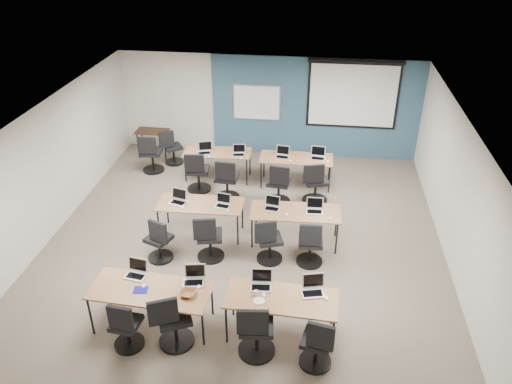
# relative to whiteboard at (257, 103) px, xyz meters

# --- Properties ---
(floor) EXTENTS (8.00, 9.00, 0.02)m
(floor) POSITION_rel_whiteboard_xyz_m (0.30, -4.43, -1.45)
(floor) COLOR #6B6354
(floor) RESTS_ON ground
(ceiling) EXTENTS (8.00, 9.00, 0.02)m
(ceiling) POSITION_rel_whiteboard_xyz_m (0.30, -4.43, 1.25)
(ceiling) COLOR white
(ceiling) RESTS_ON ground
(wall_back) EXTENTS (8.00, 0.04, 2.70)m
(wall_back) POSITION_rel_whiteboard_xyz_m (0.30, 0.07, -0.10)
(wall_back) COLOR beige
(wall_back) RESTS_ON ground
(wall_front) EXTENTS (8.00, 0.04, 2.70)m
(wall_front) POSITION_rel_whiteboard_xyz_m (0.30, -8.93, -0.10)
(wall_front) COLOR beige
(wall_front) RESTS_ON ground
(wall_left) EXTENTS (0.04, 9.00, 2.70)m
(wall_left) POSITION_rel_whiteboard_xyz_m (-3.70, -4.43, -0.10)
(wall_left) COLOR beige
(wall_left) RESTS_ON ground
(wall_right) EXTENTS (0.04, 9.00, 2.70)m
(wall_right) POSITION_rel_whiteboard_xyz_m (4.30, -4.43, -0.10)
(wall_right) COLOR beige
(wall_right) RESTS_ON ground
(blue_accent_panel) EXTENTS (5.50, 0.04, 2.70)m
(blue_accent_panel) POSITION_rel_whiteboard_xyz_m (1.55, 0.04, -0.10)
(blue_accent_panel) COLOR #3D5977
(blue_accent_panel) RESTS_ON wall_back
(whiteboard) EXTENTS (1.28, 0.03, 0.98)m
(whiteboard) POSITION_rel_whiteboard_xyz_m (0.00, 0.00, 0.00)
(whiteboard) COLOR #ABB2BE
(whiteboard) RESTS_ON wall_back
(projector_screen) EXTENTS (2.40, 0.10, 1.82)m
(projector_screen) POSITION_rel_whiteboard_xyz_m (2.50, -0.02, 0.44)
(projector_screen) COLOR black
(projector_screen) RESTS_ON wall_back
(training_table_front_left) EXTENTS (1.93, 0.80, 0.73)m
(training_table_front_left) POSITION_rel_whiteboard_xyz_m (-0.82, -6.79, -0.76)
(training_table_front_left) COLOR brown
(training_table_front_left) RESTS_ON floor
(training_table_front_right) EXTENTS (1.76, 0.73, 0.73)m
(training_table_front_right) POSITION_rel_whiteboard_xyz_m (1.25, -6.72, -0.77)
(training_table_front_right) COLOR #966327
(training_table_front_right) RESTS_ON floor
(training_table_mid_left) EXTENTS (1.76, 0.73, 0.73)m
(training_table_mid_left) POSITION_rel_whiteboard_xyz_m (-0.63, -4.12, -0.77)
(training_table_mid_left) COLOR brown
(training_table_mid_left) RESTS_ON floor
(training_table_mid_right) EXTENTS (1.79, 0.75, 0.73)m
(training_table_mid_right) POSITION_rel_whiteboard_xyz_m (1.32, -4.16, -0.77)
(training_table_mid_right) COLOR #AA7A4B
(training_table_mid_right) RESTS_ON floor
(training_table_back_left) EXTENTS (1.66, 0.69, 0.73)m
(training_table_back_left) POSITION_rel_whiteboard_xyz_m (-0.76, -1.65, -0.77)
(training_table_back_left) COLOR #A25C2D
(training_table_back_left) RESTS_ON floor
(training_table_back_right) EXTENTS (1.75, 0.73, 0.73)m
(training_table_back_right) POSITION_rel_whiteboard_xyz_m (1.19, -1.74, -0.77)
(training_table_back_right) COLOR #9D5A33
(training_table_back_right) RESTS_ON floor
(laptop_0) EXTENTS (0.34, 0.29, 0.26)m
(laptop_0) POSITION_rel_whiteboard_xyz_m (-1.15, -6.46, -0.66)
(laptop_0) COLOR #AAAAAA
(laptop_0) RESTS_ON training_table_front_left
(mouse_0) EXTENTS (0.08, 0.11, 0.03)m
(mouse_0) POSITION_rel_whiteboard_xyz_m (-0.94, -6.74, -0.71)
(mouse_0) COLOR white
(mouse_0) RESTS_ON training_table_front_left
(task_chair_0) EXTENTS (0.47, 0.47, 0.96)m
(task_chair_0) POSITION_rel_whiteboard_xyz_m (-1.07, -7.34, -1.06)
(task_chair_0) COLOR black
(task_chair_0) RESTS_ON floor
(laptop_1) EXTENTS (0.34, 0.29, 0.26)m
(laptop_1) POSITION_rel_whiteboard_xyz_m (-0.17, -6.50, -0.66)
(laptop_1) COLOR silver
(laptop_1) RESTS_ON training_table_front_left
(mouse_1) EXTENTS (0.09, 0.12, 0.04)m
(mouse_1) POSITION_rel_whiteboard_xyz_m (-0.07, -6.65, -0.71)
(mouse_1) COLOR white
(mouse_1) RESTS_ON training_table_front_left
(task_chair_1) EXTENTS (0.60, 0.56, 1.03)m
(task_chair_1) POSITION_rel_whiteboard_xyz_m (-0.37, -7.19, -1.02)
(task_chair_1) COLOR black
(task_chair_1) RESTS_ON floor
(laptop_2) EXTENTS (0.34, 0.29, 0.26)m
(laptop_2) POSITION_rel_whiteboard_xyz_m (0.91, -6.48, -0.66)
(laptop_2) COLOR #B0B0B0
(laptop_2) RESTS_ON training_table_front_right
(mouse_2) EXTENTS (0.08, 0.10, 0.03)m
(mouse_2) POSITION_rel_whiteboard_xyz_m (0.98, -6.70, -0.71)
(mouse_2) COLOR white
(mouse_2) RESTS_ON training_table_front_right
(task_chair_2) EXTENTS (0.58, 0.58, 1.05)m
(task_chair_2) POSITION_rel_whiteboard_xyz_m (0.92, -7.22, -1.01)
(task_chair_2) COLOR black
(task_chair_2) RESTS_ON floor
(laptop_3) EXTENTS (0.36, 0.30, 0.27)m
(laptop_3) POSITION_rel_whiteboard_xyz_m (1.73, -6.51, -0.65)
(laptop_3) COLOR #ABABAE
(laptop_3) RESTS_ON training_table_front_right
(mouse_3) EXTENTS (0.09, 0.11, 0.04)m
(mouse_3) POSITION_rel_whiteboard_xyz_m (1.95, -6.65, -0.71)
(mouse_3) COLOR white
(mouse_3) RESTS_ON training_table_front_right
(task_chair_3) EXTENTS (0.49, 0.49, 0.97)m
(task_chair_3) POSITION_rel_whiteboard_xyz_m (1.84, -7.33, -1.05)
(task_chair_3) COLOR black
(task_chair_3) RESTS_ON floor
(laptop_4) EXTENTS (0.34, 0.29, 0.26)m
(laptop_4) POSITION_rel_whiteboard_xyz_m (-1.08, -4.10, -0.66)
(laptop_4) COLOR silver
(laptop_4) RESTS_ON training_table_mid_left
(mouse_4) EXTENTS (0.08, 0.11, 0.03)m
(mouse_4) POSITION_rel_whiteboard_xyz_m (-0.93, -4.34, -0.71)
(mouse_4) COLOR white
(mouse_4) RESTS_ON training_table_mid_left
(task_chair_4) EXTENTS (0.52, 0.49, 0.97)m
(task_chair_4) POSITION_rel_whiteboard_xyz_m (-1.22, -5.12, -1.05)
(task_chair_4) COLOR black
(task_chair_4) RESTS_ON floor
(laptop_5) EXTENTS (0.30, 0.26, 0.23)m
(laptop_5) POSITION_rel_whiteboard_xyz_m (-0.15, -4.13, -0.66)
(laptop_5) COLOR #AAABB4
(laptop_5) RESTS_ON training_table_mid_left
(mouse_5) EXTENTS (0.06, 0.09, 0.03)m
(mouse_5) POSITION_rel_whiteboard_xyz_m (-0.02, -4.33, -0.71)
(mouse_5) COLOR white
(mouse_5) RESTS_ON training_table_mid_left
(task_chair_5) EXTENTS (0.53, 0.53, 1.01)m
(task_chair_5) POSITION_rel_whiteboard_xyz_m (-0.28, -4.95, -1.03)
(task_chair_5) COLOR black
(task_chair_5) RESTS_ON floor
(laptop_6) EXTENTS (0.31, 0.26, 0.23)m
(laptop_6) POSITION_rel_whiteboard_xyz_m (0.84, -4.10, -0.66)
(laptop_6) COLOR #9C9DA9
(laptop_6) RESTS_ON training_table_mid_right
(mouse_6) EXTENTS (0.08, 0.11, 0.03)m
(mouse_6) POSITION_rel_whiteboard_xyz_m (1.16, -4.32, -0.71)
(mouse_6) COLOR white
(mouse_6) RESTS_ON training_table_mid_right
(task_chair_6) EXTENTS (0.52, 0.51, 0.99)m
(task_chair_6) POSITION_rel_whiteboard_xyz_m (0.86, -4.88, -1.04)
(task_chair_6) COLOR black
(task_chair_6) RESTS_ON floor
(laptop_7) EXTENTS (0.33, 0.28, 0.25)m
(laptop_7) POSITION_rel_whiteboard_xyz_m (1.69, -4.10, -0.66)
(laptop_7) COLOR #A5A5B0
(laptop_7) RESTS_ON training_table_mid_right
(mouse_7) EXTENTS (0.09, 0.11, 0.04)m
(mouse_7) POSITION_rel_whiteboard_xyz_m (2.02, -4.35, -0.71)
(mouse_7) COLOR white
(mouse_7) RESTS_ON training_table_mid_right
(task_chair_7) EXTENTS (0.51, 0.51, 0.99)m
(task_chair_7) POSITION_rel_whiteboard_xyz_m (1.65, -4.87, -1.04)
(task_chair_7) COLOR black
(task_chair_7) RESTS_ON floor
(laptop_8) EXTENTS (0.34, 0.29, 0.26)m
(laptop_8) POSITION_rel_whiteboard_xyz_m (-1.07, -1.73, -0.66)
(laptop_8) COLOR #A09FAA
(laptop_8) RESTS_ON training_table_back_left
(mouse_8) EXTENTS (0.09, 0.12, 0.04)m
(mouse_8) POSITION_rel_whiteboard_xyz_m (-0.90, -1.97, -0.71)
(mouse_8) COLOR white
(mouse_8) RESTS_ON training_table_back_left
(task_chair_8) EXTENTS (0.57, 0.57, 1.04)m
(task_chair_8) POSITION_rel_whiteboard_xyz_m (-1.12, -2.35, -1.02)
(task_chair_8) COLOR black
(task_chair_8) RESTS_ON floor
(laptop_9) EXTENTS (0.31, 0.26, 0.24)m
(laptop_9) POSITION_rel_whiteboard_xyz_m (-0.22, -1.72, -0.66)
(laptop_9) COLOR #ABABAB
(laptop_9) RESTS_ON training_table_back_left
(mouse_9) EXTENTS (0.08, 0.11, 0.03)m
(mouse_9) POSITION_rel_whiteboard_xyz_m (-0.13, -1.96, -0.71)
(mouse_9) COLOR white
(mouse_9) RESTS_ON training_table_back_left
(task_chair_9) EXTENTS (0.58, 0.58, 1.05)m
(task_chair_9) POSITION_rel_whiteboard_xyz_m (-0.35, -2.66, -1.01)
(task_chair_9) COLOR black
(task_chair_9) RESTS_ON floor
(laptop_10) EXTENTS (0.33, 0.28, 0.25)m
(laptop_10) POSITION_rel_whiteboard_xyz_m (0.85, -1.71, -0.66)
(laptop_10) COLOR #A9A9A9
(laptop_10) RESTS_ON training_table_back_right
(mouse_10) EXTENTS (0.08, 0.11, 0.03)m
(mouse_10) POSITION_rel_whiteboard_xyz_m (1.05, -1.94, -0.71)
(mouse_10) COLOR white
(mouse_10) RESTS_ON training_table_back_right
(task_chair_10) EXTENTS (0.55, 0.55, 1.03)m
(task_chair_10) POSITION_rel_whiteboard_xyz_m (0.86, -2.69, -1.02)
(task_chair_10) COLOR black
(task_chair_10) RESTS_ON floor
(laptop_11) EXTENTS (0.35, 0.30, 0.27)m
(laptop_11) POSITION_rel_whiteboard_xyz_m (1.70, -1.67, -0.65)
(laptop_11) COLOR #AAAAAA
(laptop_11) RESTS_ON training_table_back_right
(mouse_11) EXTENTS (0.08, 0.10, 0.03)m
(mouse_11) POSITION_rel_whiteboard_xyz_m (1.94, -1.85, -0.71)
(mouse_11) COLOR white
(mouse_11) RESTS_ON training_table_back_right
(task_chair_11) EXTENTS (0.58, 0.58, 1.05)m
(task_chair_11) POSITION_rel_whiteboard_xyz_m (1.68, -2.53, -1.01)
(task_chair_11) COLOR black
(task_chair_11) RESTS_ON floor
(blue_mousepad) EXTENTS (0.24, 0.21, 0.01)m
(blue_mousepad) POSITION_rel_whiteboard_xyz_m (-0.97, -6.83, -0.72)
(blue_mousepad) COLOR navy
(blue_mousepad) RESTS_ON training_table_front_left
(snack_bowl) EXTENTS (0.32, 0.32, 0.07)m
(snack_bowl) POSITION_rel_whiteboard_xyz_m (-0.20, -6.84, -0.69)
(snack_bowl) COLOR brown
(snack_bowl) RESTS_ON training_table_front_left
(snack_plate) EXTENTS (0.22, 0.22, 0.01)m
(snack_plate) POSITION_rel_whiteboard_xyz_m (0.92, -6.84, -0.71)
(snack_plate) COLOR white
(snack_plate) RESTS_ON training_table_front_right
(coffee_cup) EXTENTS (0.08, 0.08, 0.06)m
(coffee_cup) POSITION_rel_whiteboard_xyz_m (0.86, -6.71, -0.68)
(coffee_cup) COLOR silver
(coffee_cup) RESTS_ON snack_plate
(utility_table) EXTENTS (0.87, 0.48, 0.75)m
(utility_table) POSITION_rel_whiteboard_xyz_m (-2.76, -0.61, -0.80)
(utility_table) COLOR black
(utility_table) RESTS_ON floor
(spare_chair_a) EXTENTS (0.54, 0.49, 0.97)m
(spare_chair_a) POSITION_rel_whiteboard_xyz_m (-2.13, -1.00, -1.05)
(spare_chair_a) COLOR black
(spare_chair_a) RESTS_ON floor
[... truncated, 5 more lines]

